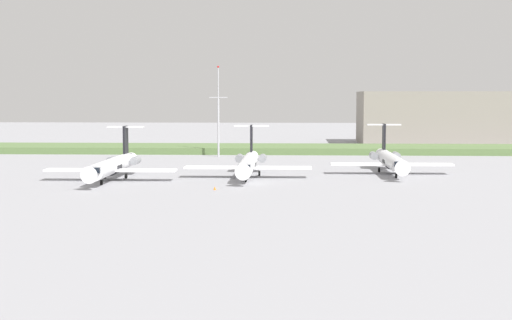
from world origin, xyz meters
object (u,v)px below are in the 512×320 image
regional_jet_nearest (113,165)px  safety_cone_front_marker (215,188)px  regional_jet_third (390,160)px  regional_jet_second (248,163)px  antenna_mast (218,119)px

regional_jet_nearest → safety_cone_front_marker: bearing=-35.0°
regional_jet_nearest → regional_jet_third: size_ratio=1.00×
regional_jet_nearest → regional_jet_third: (50.01, 13.19, 0.00)m
regional_jet_second → safety_cone_front_marker: regional_jet_second is taller
antenna_mast → safety_cone_front_marker: size_ratio=39.62×
regional_jet_second → regional_jet_nearest: bearing=-166.2°
regional_jet_second → antenna_mast: size_ratio=1.42×
regional_jet_nearest → regional_jet_third: bearing=14.8°
regional_jet_second → antenna_mast: bearing=102.3°
regional_jet_nearest → safety_cone_front_marker: 23.64m
regional_jet_third → antenna_mast: bearing=134.2°
safety_cone_front_marker → regional_jet_third: bearing=41.0°
regional_jet_nearest → antenna_mast: size_ratio=1.42×
regional_jet_second → antenna_mast: antenna_mast is taller
regional_jet_third → antenna_mast: (-36.32, 37.29, 6.53)m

